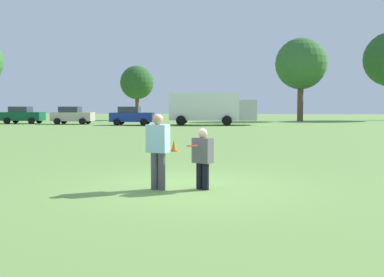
{
  "coord_description": "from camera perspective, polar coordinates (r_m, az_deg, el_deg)",
  "views": [
    {
      "loc": [
        1.47,
        -9.88,
        1.91
      ],
      "look_at": [
        0.1,
        0.7,
        1.09
      ],
      "focal_mm": 40.13,
      "sensor_mm": 36.0,
      "label": 1
    }
  ],
  "objects": [
    {
      "name": "ground_plane",
      "position": [
        10.17,
        -1.06,
        -6.46
      ],
      "size": [
        179.24,
        179.24,
        0.0
      ],
      "primitive_type": "plane",
      "color": "#6B9347"
    },
    {
      "name": "player_defender",
      "position": [
        9.76,
        1.42,
        -2.3
      ],
      "size": [
        0.51,
        0.43,
        1.4
      ],
      "color": "black",
      "rests_on": "ground"
    },
    {
      "name": "traffic_cone",
      "position": [
        18.04,
        -2.42,
        -0.97
      ],
      "size": [
        0.32,
        0.32,
        0.48
      ],
      "color": "#D8590C",
      "rests_on": "ground"
    },
    {
      "name": "parked_car_center",
      "position": [
        46.09,
        -15.63,
        3.0
      ],
      "size": [
        4.32,
        2.46,
        1.82
      ],
      "color": "#B7AD99",
      "rests_on": "ground"
    },
    {
      "name": "frisbee",
      "position": [
        9.53,
        0.05,
        -0.96
      ],
      "size": [
        0.27,
        0.27,
        0.04
      ],
      "color": "#E54C33"
    },
    {
      "name": "box_truck",
      "position": [
        42.55,
        2.49,
        4.17
      ],
      "size": [
        8.66,
        3.42,
        3.18
      ],
      "color": "white",
      "rests_on": "ground"
    },
    {
      "name": "tree_center_elm",
      "position": [
        55.01,
        14.29,
        9.56
      ],
      "size": [
        6.27,
        6.27,
        10.18
      ],
      "color": "brown",
      "rests_on": "ground"
    },
    {
      "name": "parked_car_mid_left",
      "position": [
        49.03,
        -21.59,
        2.92
      ],
      "size": [
        4.32,
        2.46,
        1.82
      ],
      "color": "#0C4C2D",
      "rests_on": "ground"
    },
    {
      "name": "parked_car_mid_right",
      "position": [
        42.77,
        -8.05,
        3.02
      ],
      "size": [
        4.32,
        2.46,
        1.82
      ],
      "color": "navy",
      "rests_on": "ground"
    },
    {
      "name": "player_thrower",
      "position": [
        9.76,
        -4.54,
        -1.16
      ],
      "size": [
        0.54,
        0.4,
        1.73
      ],
      "color": "#4C4C51",
      "rests_on": "ground"
    },
    {
      "name": "tree_west_maple",
      "position": [
        57.56,
        -7.33,
        7.36
      ],
      "size": [
        4.41,
        4.41,
        7.17
      ],
      "color": "brown",
      "rests_on": "ground"
    }
  ]
}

